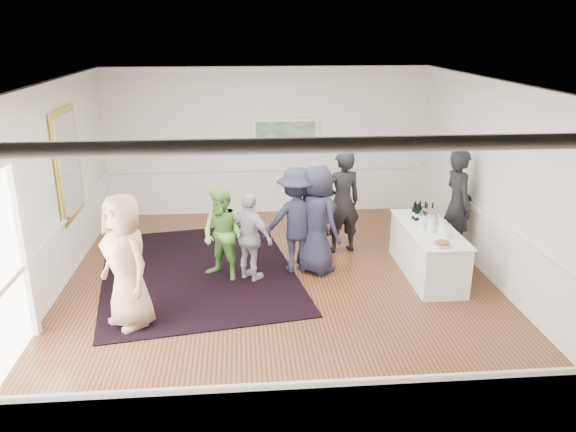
{
  "coord_description": "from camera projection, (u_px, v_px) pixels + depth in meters",
  "views": [
    {
      "loc": [
        -0.58,
        -8.1,
        3.98
      ],
      "look_at": [
        0.13,
        0.2,
        1.16
      ],
      "focal_mm": 35.0,
      "sensor_mm": 36.0,
      "label": 1
    }
  ],
  "objects": [
    {
      "name": "serving_table",
      "position": [
        427.0,
        251.0,
        9.37
      ],
      "size": [
        0.79,
        2.07,
        0.84
      ],
      "color": "white",
      "rests_on": "floor"
    },
    {
      "name": "guest_navy",
      "position": [
        317.0,
        220.0,
        9.35
      ],
      "size": [
        1.01,
        1.08,
        1.85
      ],
      "primitive_type": "imported",
      "rotation": [
        0.0,
        0.0,
        2.19
      ],
      "color": "#202136",
      "rests_on": "floor"
    },
    {
      "name": "ceiling",
      "position": [
        280.0,
        84.0,
        7.94
      ],
      "size": [
        7.0,
        8.0,
        0.02
      ],
      "primitive_type": "cube",
      "color": "white",
      "rests_on": "wall_back"
    },
    {
      "name": "guest_tan",
      "position": [
        126.0,
        261.0,
        7.61
      ],
      "size": [
        1.07,
        1.1,
        1.91
      ],
      "primitive_type": "imported",
      "rotation": [
        0.0,
        0.0,
        -0.84
      ],
      "color": "tan",
      "rests_on": "floor"
    },
    {
      "name": "wall_back",
      "position": [
        267.0,
        142.0,
        12.23
      ],
      "size": [
        7.0,
        0.02,
        3.2
      ],
      "primitive_type": "cube",
      "color": "white",
      "rests_on": "floor"
    },
    {
      "name": "wine_bottles",
      "position": [
        421.0,
        210.0,
        9.62
      ],
      "size": [
        0.38,
        0.26,
        0.31
      ],
      "color": "black",
      "rests_on": "serving_table"
    },
    {
      "name": "wall_left",
      "position": [
        41.0,
        199.0,
        8.17
      ],
      "size": [
        0.02,
        8.0,
        3.2
      ],
      "primitive_type": "cube",
      "color": "white",
      "rests_on": "floor"
    },
    {
      "name": "floor",
      "position": [
        281.0,
        289.0,
        8.97
      ],
      "size": [
        8.0,
        8.0,
        0.0
      ],
      "primitive_type": "plane",
      "color": "brown",
      "rests_on": "ground"
    },
    {
      "name": "guest_green",
      "position": [
        223.0,
        235.0,
        9.11
      ],
      "size": [
        0.95,
        0.92,
        1.54
      ],
      "primitive_type": "imported",
      "rotation": [
        0.0,
        0.0,
        -0.65
      ],
      "color": "#6AB849",
      "rests_on": "floor"
    },
    {
      "name": "wainscoting",
      "position": [
        281.0,
        260.0,
        8.8
      ],
      "size": [
        7.0,
        8.0,
        1.0
      ],
      "primitive_type": null,
      "color": "white",
      "rests_on": "floor"
    },
    {
      "name": "landscape_painting",
      "position": [
        286.0,
        133.0,
        12.15
      ],
      "size": [
        1.44,
        0.06,
        0.66
      ],
      "color": "white",
      "rests_on": "wall_back"
    },
    {
      "name": "guest_dark_a",
      "position": [
        296.0,
        220.0,
        9.37
      ],
      "size": [
        1.23,
        0.79,
        1.81
      ],
      "primitive_type": "imported",
      "rotation": [
        0.0,
        0.0,
        3.24
      ],
      "color": "#202136",
      "rests_on": "floor"
    },
    {
      "name": "wall_right",
      "position": [
        504.0,
        188.0,
        8.73
      ],
      "size": [
        0.02,
        8.0,
        3.2
      ],
      "primitive_type": "cube",
      "color": "white",
      "rests_on": "floor"
    },
    {
      "name": "guest_dark_b",
      "position": [
        342.0,
        202.0,
        10.19
      ],
      "size": [
        0.78,
        0.6,
        1.91
      ],
      "primitive_type": "imported",
      "rotation": [
        0.0,
        0.0,
        3.36
      ],
      "color": "black",
      "rests_on": "floor"
    },
    {
      "name": "bartender",
      "position": [
        458.0,
        205.0,
        9.87
      ],
      "size": [
        0.54,
        0.77,
        2.0
      ],
      "primitive_type": "imported",
      "rotation": [
        0.0,
        0.0,
        1.66
      ],
      "color": "black",
      "rests_on": "floor"
    },
    {
      "name": "ice_bucket",
      "position": [
        429.0,
        217.0,
        9.38
      ],
      "size": [
        0.26,
        0.26,
        0.24
      ],
      "primitive_type": "cylinder",
      "color": "silver",
      "rests_on": "serving_table"
    },
    {
      "name": "mirror",
      "position": [
        68.0,
        164.0,
        9.34
      ],
      "size": [
        0.05,
        1.25,
        1.85
      ],
      "color": "gold",
      "rests_on": "wall_left"
    },
    {
      "name": "area_rug",
      "position": [
        198.0,
        271.0,
        9.61
      ],
      "size": [
        3.79,
        4.6,
        0.02
      ],
      "primitive_type": "cube",
      "rotation": [
        0.0,
        0.0,
        0.16
      ],
      "color": "black",
      "rests_on": "floor"
    },
    {
      "name": "juice_pitchers",
      "position": [
        436.0,
        226.0,
        8.94
      ],
      "size": [
        0.37,
        0.51,
        0.24
      ],
      "color": "#6AA63B",
      "rests_on": "serving_table"
    },
    {
      "name": "wall_front",
      "position": [
        315.0,
        327.0,
        4.68
      ],
      "size": [
        7.0,
        0.02,
        3.2
      ],
      "primitive_type": "cube",
      "color": "white",
      "rests_on": "floor"
    },
    {
      "name": "nut_bowl",
      "position": [
        442.0,
        244.0,
        8.45
      ],
      "size": [
        0.27,
        0.27,
        0.08
      ],
      "color": "white",
      "rests_on": "serving_table"
    },
    {
      "name": "guest_lilac",
      "position": [
        250.0,
        237.0,
        9.08
      ],
      "size": [
        0.89,
        0.84,
        1.48
      ],
      "primitive_type": "imported",
      "rotation": [
        0.0,
        0.0,
        2.42
      ],
      "color": "#B3ABBF",
      "rests_on": "floor"
    }
  ]
}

